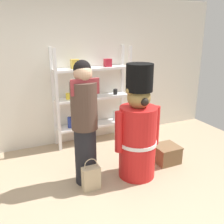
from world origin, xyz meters
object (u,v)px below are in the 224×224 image
shopping_bag (91,178)px  display_crate (166,154)px  person_shopper (85,122)px  teddy_bear_guard (138,131)px  merchandise_shelf (92,96)px

shopping_bag → display_crate: 1.37m
person_shopper → shopping_bag: bearing=-91.0°
person_shopper → display_crate: size_ratio=4.41×
display_crate → person_shopper: bearing=179.6°
teddy_bear_guard → shopping_bag: bearing=-175.4°
teddy_bear_guard → person_shopper: size_ratio=0.96×
person_shopper → display_crate: bearing=-0.4°
person_shopper → display_crate: 1.55m
merchandise_shelf → shopping_bag: 1.75m
shopping_bag → display_crate: bearing=8.4°
person_shopper → display_crate: (1.35, -0.01, -0.75)m
teddy_bear_guard → person_shopper: 0.76m
teddy_bear_guard → shopping_bag: size_ratio=3.59×
display_crate → shopping_bag: bearing=-171.6°
merchandise_shelf → display_crate: (0.76, -1.29, -0.73)m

